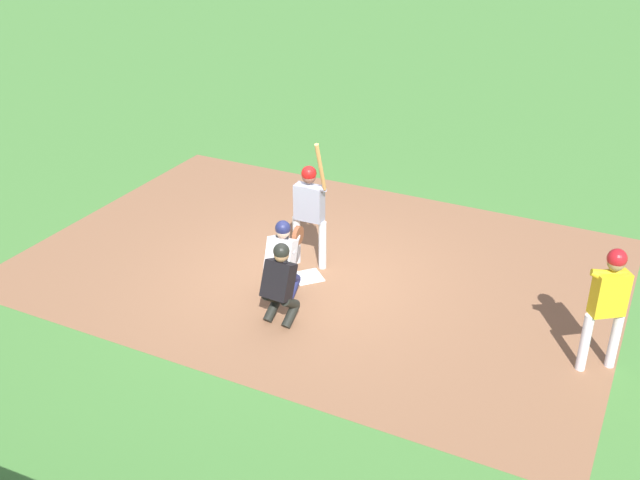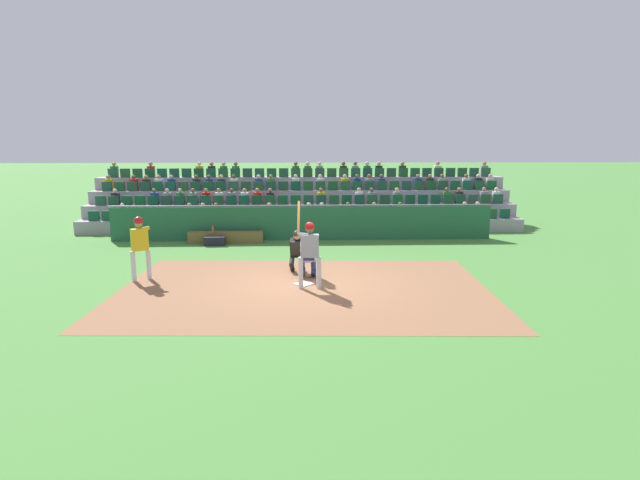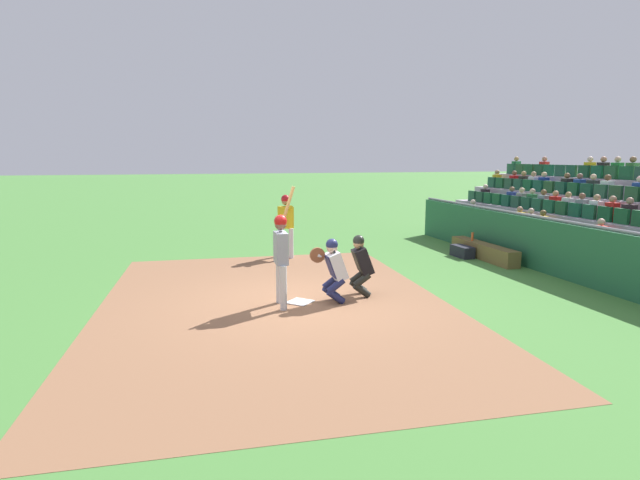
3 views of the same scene
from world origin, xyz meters
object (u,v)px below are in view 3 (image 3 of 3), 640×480
(home_plate_marker, at_px, (300,302))
(home_plate_umpire, at_px, (361,263))
(catcher_crouching, at_px, (333,266))
(dugout_bench, at_px, (483,251))
(batter_at_plate, at_px, (281,250))
(water_bottle_on_bench, at_px, (472,237))
(on_deck_batter, at_px, (286,219))
(equipment_duffel_bag, at_px, (462,251))

(home_plate_marker, xyz_separation_m, home_plate_umpire, (0.18, -1.34, 0.69))
(catcher_crouching, relative_size, dugout_bench, 0.46)
(batter_at_plate, distance_m, catcher_crouching, 1.12)
(batter_at_plate, height_order, water_bottle_on_bench, batter_at_plate)
(batter_at_plate, height_order, dugout_bench, batter_at_plate)
(dugout_bench, height_order, on_deck_batter, on_deck_batter)
(home_plate_marker, distance_m, batter_at_plate, 1.18)
(home_plate_marker, distance_m, equipment_duffel_bag, 6.47)
(home_plate_umpire, relative_size, water_bottle_on_bench, 5.20)
(on_deck_batter, bearing_deg, home_plate_umpire, -170.46)
(home_plate_marker, bearing_deg, catcher_crouching, -99.78)
(dugout_bench, bearing_deg, on_deck_batter, 73.49)
(water_bottle_on_bench, bearing_deg, catcher_crouching, 123.80)
(equipment_duffel_bag, relative_size, on_deck_batter, 0.43)
(on_deck_batter, bearing_deg, dugout_bench, -106.51)
(catcher_crouching, height_order, equipment_duffel_bag, catcher_crouching)
(home_plate_marker, height_order, batter_at_plate, batter_at_plate)
(home_plate_marker, relative_size, on_deck_batter, 0.24)
(equipment_duffel_bag, height_order, on_deck_batter, on_deck_batter)
(batter_at_plate, height_order, home_plate_umpire, batter_at_plate)
(catcher_crouching, bearing_deg, water_bottle_on_bench, -56.20)
(catcher_crouching, bearing_deg, home_plate_umpire, -66.79)
(home_plate_umpire, relative_size, on_deck_batter, 0.72)
(home_plate_umpire, bearing_deg, equipment_duffel_bag, -53.47)
(on_deck_batter, bearing_deg, equipment_duffel_bag, -104.13)
(catcher_crouching, bearing_deg, batter_at_plate, 91.77)
(catcher_crouching, bearing_deg, dugout_bench, -60.25)
(on_deck_batter, bearing_deg, batter_at_plate, 168.01)
(home_plate_umpire, bearing_deg, batter_at_plate, 100.65)
(water_bottle_on_bench, relative_size, equipment_duffel_bag, 0.32)
(home_plate_umpire, bearing_deg, water_bottle_on_bench, -54.80)
(water_bottle_on_bench, bearing_deg, equipment_duffel_bag, 107.20)
(catcher_crouching, distance_m, home_plate_umpire, 0.74)
(home_plate_marker, height_order, equipment_duffel_bag, equipment_duffel_bag)
(home_plate_umpire, height_order, water_bottle_on_bench, home_plate_umpire)
(home_plate_marker, relative_size, dugout_bench, 0.15)
(home_plate_umpire, height_order, on_deck_batter, on_deck_batter)
(water_bottle_on_bench, distance_m, equipment_duffel_bag, 0.56)
(catcher_crouching, bearing_deg, home_plate_marker, 80.22)
(dugout_bench, distance_m, water_bottle_on_bench, 0.59)
(water_bottle_on_bench, relative_size, on_deck_batter, 0.14)
(dugout_bench, distance_m, equipment_duffel_bag, 0.58)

